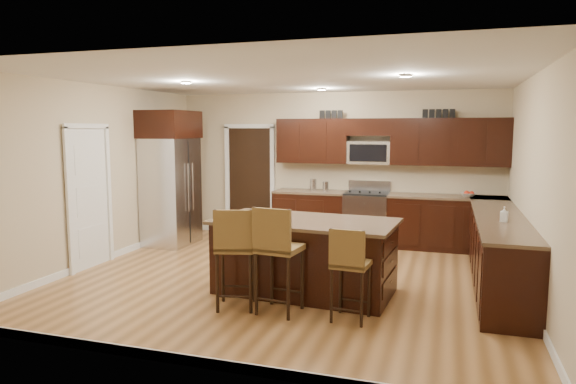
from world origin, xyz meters
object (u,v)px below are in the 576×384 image
(range, at_px, (367,218))
(stool_mid, at_px, (277,248))
(stool_right, at_px, (349,264))
(refrigerator, at_px, (171,177))
(island, at_px, (305,258))
(stool_left, at_px, (235,247))

(range, xyz_separation_m, stool_mid, (-0.40, -3.77, 0.28))
(stool_mid, xyz_separation_m, stool_right, (0.80, 0.01, -0.12))
(range, height_order, refrigerator, refrigerator)
(stool_mid, bearing_deg, stool_right, 7.48)
(island, distance_m, stool_mid, 0.91)
(island, height_order, stool_mid, stool_mid)
(stool_right, xyz_separation_m, refrigerator, (-3.70, 2.73, 0.57))
(stool_right, distance_m, refrigerator, 4.63)
(stool_mid, relative_size, stool_right, 1.18)
(island, xyz_separation_m, stool_right, (0.72, -0.84, 0.20))
(island, height_order, stool_right, stool_right)
(stool_mid, distance_m, refrigerator, 4.01)
(island, bearing_deg, stool_right, -45.09)
(stool_left, xyz_separation_m, refrigerator, (-2.40, 2.73, 0.48))
(stool_right, bearing_deg, stool_mid, -174.38)
(island, bearing_deg, range, 88.11)
(stool_left, bearing_deg, stool_mid, -15.82)
(range, xyz_separation_m, refrigerator, (-3.30, -1.04, 0.73))
(range, relative_size, stool_left, 0.95)
(range, xyz_separation_m, stool_left, (-0.90, -3.77, 0.25))
(stool_right, height_order, refrigerator, refrigerator)
(range, distance_m, stool_right, 3.79)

